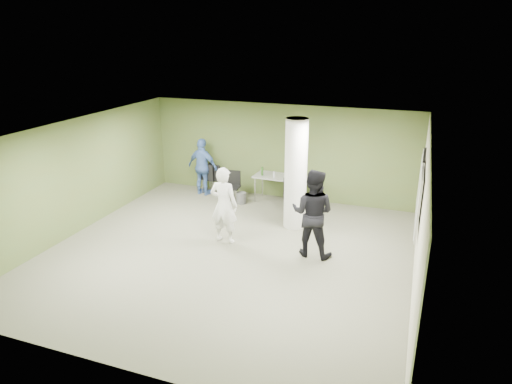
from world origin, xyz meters
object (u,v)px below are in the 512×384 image
at_px(woman_white, 224,205).
at_px(man_blue, 203,167).
at_px(folding_table, 282,178).
at_px(man_black, 313,213).
at_px(chair_back_left, 209,176).

distance_m(woman_white, man_blue, 3.47).
height_order(folding_table, man_blue, man_blue).
xyz_separation_m(folding_table, man_blue, (-2.47, -0.15, 0.13)).
bearing_deg(man_black, woman_white, 4.65).
distance_m(folding_table, woman_white, 3.06).
distance_m(folding_table, chair_back_left, 2.34).
bearing_deg(folding_table, man_black, -59.32).
height_order(folding_table, man_black, man_black).
distance_m(woman_white, man_black, 2.10).
xyz_separation_m(woman_white, man_black, (2.09, 0.06, 0.07)).
bearing_deg(man_blue, woman_white, 134.18).
bearing_deg(chair_back_left, woman_white, 130.33).
bearing_deg(chair_back_left, folding_table, -170.56).
bearing_deg(folding_table, woman_white, -97.21).
xyz_separation_m(woman_white, man_blue, (-1.95, 2.86, -0.05)).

